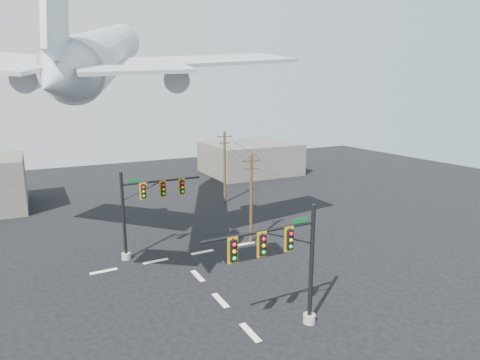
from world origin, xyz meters
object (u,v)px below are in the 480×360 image
signal_mast_near (287,264)px  utility_pole_a (251,198)px  signal_mast_far (144,208)px  utility_pole_b (225,166)px  airliner (105,54)px

signal_mast_near → utility_pole_a: size_ratio=0.91×
signal_mast_far → signal_mast_near: bearing=-73.4°
signal_mast_near → utility_pole_b: size_ratio=0.83×
signal_mast_far → utility_pole_b: 17.54m
signal_mast_near → utility_pole_b: utility_pole_b is taller
signal_mast_far → utility_pole_a: 9.23m
signal_mast_near → signal_mast_far: signal_mast_near is taller
utility_pole_a → utility_pole_b: 13.78m
utility_pole_b → airliner: airliner is taller
utility_pole_b → signal_mast_far: bearing=-123.2°
signal_mast_far → utility_pole_b: utility_pole_b is taller
signal_mast_far → utility_pole_b: size_ratio=0.83×
utility_pole_a → airliner: size_ratio=0.26×
utility_pole_a → signal_mast_far: bearing=179.5°
signal_mast_far → airliner: bearing=143.1°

